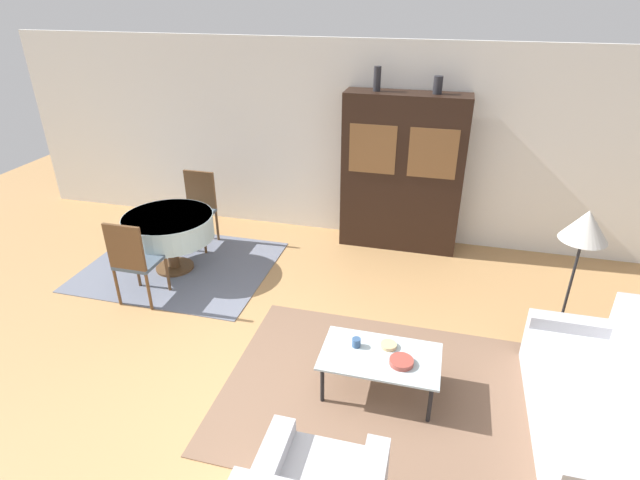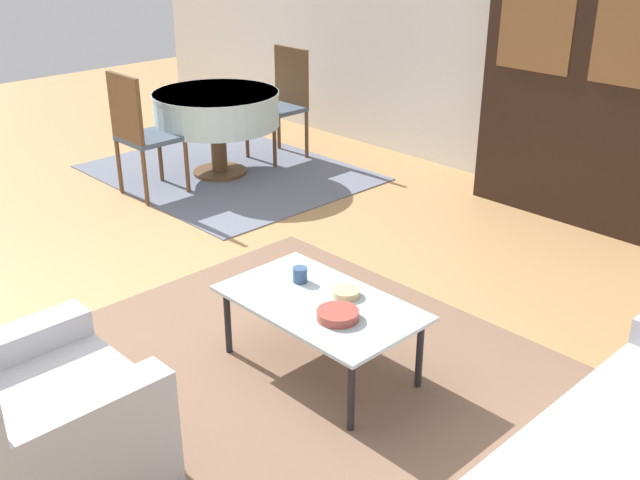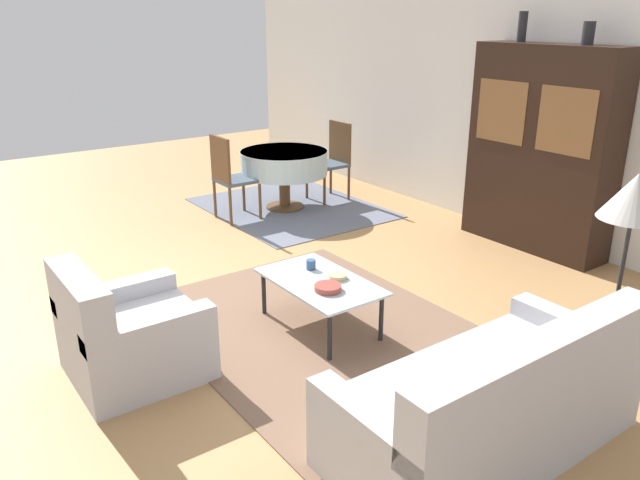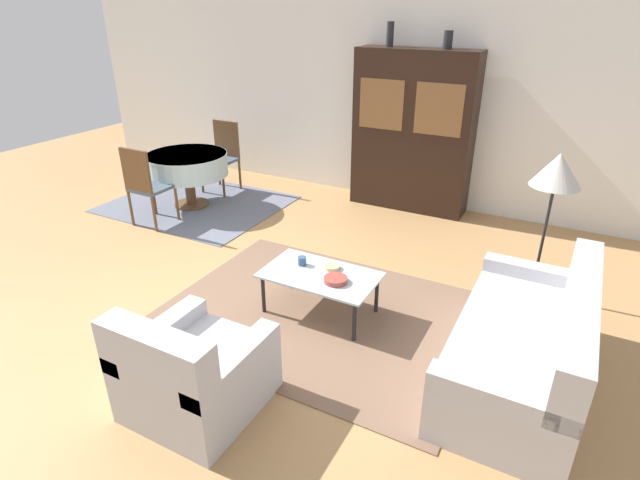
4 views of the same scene
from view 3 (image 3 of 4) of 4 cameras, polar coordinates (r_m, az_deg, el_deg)
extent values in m
plane|color=tan|center=(5.68, -9.35, -5.12)|extent=(14.00, 14.00, 0.00)
cube|color=white|center=(7.54, 15.91, 11.43)|extent=(10.00, 0.06, 2.70)
cube|color=brown|center=(5.06, -0.09, -8.10)|extent=(2.82, 2.14, 0.01)
cube|color=slate|center=(8.11, -2.65, 2.98)|extent=(2.35, 1.91, 0.01)
cube|color=#B2B2B7|center=(3.85, 14.60, -14.96)|extent=(0.88, 1.86, 0.45)
cube|color=#B2B2B7|center=(3.46, 19.61, -11.44)|extent=(0.20, 1.86, 0.41)
cube|color=#B2B2B7|center=(3.18, 4.66, -16.47)|extent=(0.88, 0.16, 0.12)
cube|color=#B2B2B7|center=(4.33, 22.29, -7.39)|extent=(0.88, 0.16, 0.12)
cube|color=#B2B2B7|center=(4.58, -16.43, -9.17)|extent=(0.83, 0.86, 0.44)
cube|color=#B2B2B7|center=(4.32, -21.10, -5.40)|extent=(0.83, 0.20, 0.39)
cube|color=#B2B2B7|center=(4.75, -18.17, -4.52)|extent=(0.16, 0.86, 0.12)
cube|color=#B2B2B7|center=(4.17, -15.19, -7.75)|extent=(0.16, 0.86, 0.12)
cylinder|color=black|center=(5.23, -5.16, -4.79)|extent=(0.04, 0.04, 0.38)
cylinder|color=black|center=(4.54, 0.89, -8.79)|extent=(0.04, 0.04, 0.38)
cylinder|color=black|center=(5.47, -0.73, -3.54)|extent=(0.04, 0.04, 0.38)
cylinder|color=black|center=(4.82, 5.62, -7.09)|extent=(0.04, 0.04, 0.38)
cube|color=silver|center=(4.91, 0.00, -3.82)|extent=(1.04, 0.61, 0.02)
cube|color=black|center=(6.90, 19.57, 7.75)|extent=(1.58, 0.43, 2.10)
cube|color=brown|center=(6.88, 16.24, 11.21)|extent=(0.60, 0.01, 0.63)
cube|color=brown|center=(6.44, 21.55, 10.06)|extent=(0.60, 0.01, 0.63)
cylinder|color=brown|center=(8.09, -3.22, 3.08)|extent=(0.48, 0.48, 0.03)
cylinder|color=brown|center=(8.03, -3.25, 4.49)|extent=(0.14, 0.14, 0.44)
cylinder|color=silver|center=(7.94, -3.30, 7.08)|extent=(1.10, 1.10, 0.30)
cylinder|color=silver|center=(7.91, -3.32, 8.03)|extent=(1.11, 1.11, 0.03)
cylinder|color=brown|center=(7.96, -6.99, 4.26)|extent=(0.04, 0.04, 0.45)
cylinder|color=brown|center=(7.62, -5.50, 3.60)|extent=(0.04, 0.04, 0.45)
cylinder|color=brown|center=(7.78, -9.59, 3.76)|extent=(0.04, 0.04, 0.45)
cylinder|color=brown|center=(7.44, -8.19, 3.06)|extent=(0.04, 0.04, 0.45)
cube|color=#475666|center=(7.63, -7.65, 5.45)|extent=(0.44, 0.44, 0.04)
cube|color=brown|center=(7.48, -9.11, 7.31)|extent=(0.44, 0.04, 0.53)
cylinder|color=brown|center=(8.13, 0.41, 4.76)|extent=(0.04, 0.04, 0.45)
cylinder|color=brown|center=(8.45, -1.21, 5.35)|extent=(0.04, 0.04, 0.45)
cylinder|color=brown|center=(8.37, 2.65, 5.18)|extent=(0.04, 0.04, 0.45)
cylinder|color=brown|center=(8.68, 0.99, 5.75)|extent=(0.04, 0.04, 0.45)
cube|color=#475666|center=(8.35, 0.72, 6.90)|extent=(0.44, 0.44, 0.04)
cube|color=brown|center=(8.40, 1.84, 8.97)|extent=(0.44, 0.04, 0.53)
cylinder|color=black|center=(4.97, 24.55, -10.56)|extent=(0.28, 0.28, 0.02)
cylinder|color=black|center=(4.72, 25.56, -4.48)|extent=(0.03, 0.03, 1.13)
cone|color=beige|center=(4.50, 26.88, 3.60)|extent=(0.44, 0.44, 0.30)
cylinder|color=#33517A|center=(5.11, -0.83, -2.26)|extent=(0.08, 0.08, 0.08)
cylinder|color=#9E4238|center=(4.73, 0.73, -4.38)|extent=(0.21, 0.21, 0.05)
cylinder|color=tan|center=(4.94, 1.62, -3.35)|extent=(0.14, 0.14, 0.04)
cylinder|color=#232328|center=(7.00, 18.02, 18.06)|extent=(0.09, 0.09, 0.30)
cylinder|color=#232328|center=(6.58, 23.34, 16.98)|extent=(0.11, 0.11, 0.21)
camera|label=1|loc=(3.50, -55.62, 26.97)|focal=28.00mm
camera|label=2|loc=(1.30, -21.75, 11.76)|focal=42.00mm
camera|label=4|loc=(1.99, -64.08, 16.00)|focal=28.00mm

